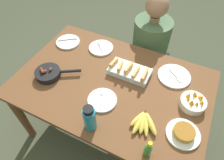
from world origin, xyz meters
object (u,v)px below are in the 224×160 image
(skillet, at_px, (49,73))
(empty_plate_near_front, at_px, (101,48))
(melon_tray, at_px, (130,71))
(empty_plate_mid_edge, at_px, (68,42))
(water_bottle, at_px, (90,118))
(empty_plate_far_left, at_px, (102,100))
(person_figure, at_px, (148,55))
(fruit_bowl_mango, at_px, (193,102))
(banana_bunch, at_px, (143,122))
(frittata_plate_center, at_px, (183,133))
(empty_plate_far_right, at_px, (174,76))
(hot_sauce_bottle, at_px, (148,149))

(skillet, distance_m, empty_plate_near_front, 0.52)
(melon_tray, bearing_deg, empty_plate_mid_edge, 170.46)
(water_bottle, bearing_deg, empty_plate_far_left, 97.31)
(empty_plate_far_left, bearing_deg, water_bottle, -82.69)
(water_bottle, xyz_separation_m, person_figure, (0.04, 1.13, -0.37))
(fruit_bowl_mango, bearing_deg, banana_bunch, -132.02)
(water_bottle, bearing_deg, frittata_plate_center, 20.31)
(empty_plate_mid_edge, xyz_separation_m, water_bottle, (0.63, -0.66, 0.09))
(banana_bunch, relative_size, skillet, 0.63)
(empty_plate_far_left, height_order, empty_plate_far_right, same)
(frittata_plate_center, bearing_deg, banana_bunch, -171.89)
(empty_plate_far_left, distance_m, person_figure, 0.96)
(water_bottle, xyz_separation_m, hot_sauce_bottle, (0.40, -0.01, -0.03))
(water_bottle, relative_size, person_figure, 0.19)
(empty_plate_near_front, bearing_deg, frittata_plate_center, -30.39)
(hot_sauce_bottle, bearing_deg, empty_plate_mid_edge, 146.80)
(empty_plate_far_left, distance_m, water_bottle, 0.23)
(empty_plate_near_front, bearing_deg, banana_bunch, -41.73)
(melon_tray, height_order, person_figure, person_figure)
(skillet, distance_m, empty_plate_far_right, 1.01)
(empty_plate_far_left, bearing_deg, banana_bunch, -7.03)
(frittata_plate_center, relative_size, empty_plate_far_left, 1.03)
(frittata_plate_center, relative_size, person_figure, 0.19)
(skillet, xyz_separation_m, person_figure, (0.57, 0.89, -0.30))
(skillet, xyz_separation_m, frittata_plate_center, (1.09, -0.03, -0.01))
(banana_bunch, xyz_separation_m, skillet, (-0.83, 0.07, 0.01))
(empty_plate_near_front, height_order, empty_plate_far_left, same)
(banana_bunch, bearing_deg, empty_plate_near_front, 138.27)
(melon_tray, bearing_deg, frittata_plate_center, -33.14)
(empty_plate_mid_edge, height_order, water_bottle, water_bottle)
(frittata_plate_center, relative_size, water_bottle, 1.03)
(banana_bunch, relative_size, melon_tray, 0.63)
(empty_plate_near_front, bearing_deg, empty_plate_far_left, -60.94)
(melon_tray, relative_size, skillet, 0.99)
(banana_bunch, height_order, empty_plate_far_right, banana_bunch)
(hot_sauce_bottle, bearing_deg, frittata_plate_center, 52.90)
(fruit_bowl_mango, relative_size, hot_sauce_bottle, 1.13)
(empty_plate_far_left, relative_size, water_bottle, 1.00)
(melon_tray, height_order, empty_plate_far_right, melon_tray)
(frittata_plate_center, xyz_separation_m, person_figure, (-0.52, 0.92, -0.29))
(banana_bunch, xyz_separation_m, hot_sauce_bottle, (0.09, -0.18, 0.05))
(banana_bunch, height_order, empty_plate_mid_edge, banana_bunch)
(empty_plate_far_left, xyz_separation_m, empty_plate_mid_edge, (-0.60, 0.45, -0.00))
(fruit_bowl_mango, relative_size, water_bottle, 0.85)
(banana_bunch, distance_m, person_figure, 1.04)
(empty_plate_far_right, relative_size, hot_sauce_bottle, 1.62)
(fruit_bowl_mango, relative_size, person_figure, 0.16)
(skillet, distance_m, person_figure, 1.10)
(empty_plate_far_left, xyz_separation_m, water_bottle, (0.03, -0.21, 0.09))
(empty_plate_mid_edge, relative_size, fruit_bowl_mango, 1.22)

